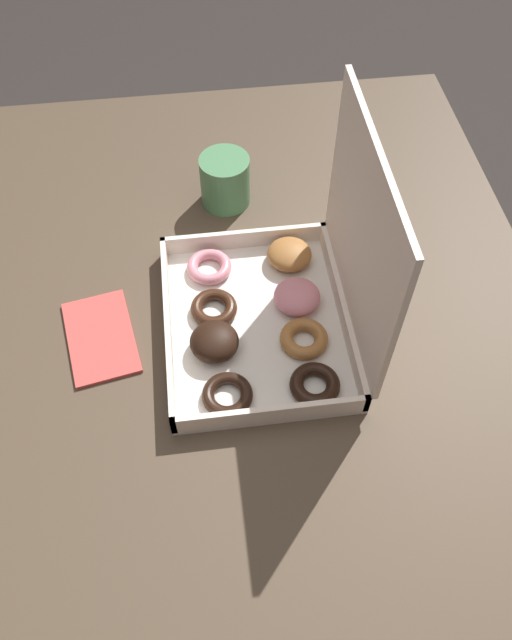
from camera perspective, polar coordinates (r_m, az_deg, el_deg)
name	(u,v)px	position (r m, az deg, el deg)	size (l,w,h in m)	color
ground_plane	(233,494)	(1.64, -2.09, -15.58)	(8.00, 8.00, 0.00)	#2D2826
dining_table	(221,349)	(1.03, -3.22, -2.63)	(1.13, 1.02, 0.78)	#4C3D2D
donut_box	(285,298)	(0.89, 2.64, 2.05)	(0.33, 0.27, 0.32)	silver
coffee_mug	(225,180)	(1.08, -2.84, 12.68)	(0.08, 0.08, 0.09)	#4C8456
paper_napkin	(101,337)	(0.95, -14.01, -1.52)	(0.17, 0.12, 0.01)	#CC4C47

